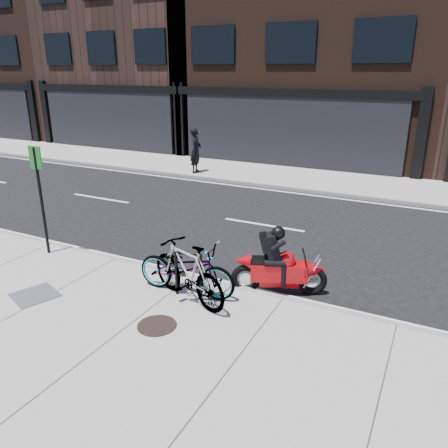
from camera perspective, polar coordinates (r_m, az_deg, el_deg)
The scene contains 14 objects.
ground at distance 10.72m, azimuth 1.17°, elevation -3.33°, with size 120.00×120.00×0.00m, color black.
sidewalk_near at distance 7.09m, azimuth -17.51°, elevation -16.77°, with size 60.00×6.00×0.13m, color gray.
sidewalk_far at distance 17.68m, azimuth 12.21°, elevation 5.66°, with size 60.00×3.50×0.13m, color gray.
building_west at distance 35.29m, azimuth -23.17°, elevation 22.26°, with size 10.00×10.00×13.50m, color black.
building_midwest at distance 28.57m, azimuth -8.59°, elevation 22.98°, with size 10.00×10.00×12.00m, color black.
building_center at distance 24.44m, azimuth 13.17°, elevation 26.29°, with size 12.00×10.00×14.50m, color black.
bike_rack at distance 8.16m, azimuth -4.68°, elevation -6.02°, with size 0.52×0.18×0.89m.
bicycle_front at distance 8.25m, azimuth -4.95°, elevation -5.75°, with size 0.69×1.97×1.03m, color gray.
bicycle_rear at distance 7.97m, azimuth -4.76°, elevation -6.24°, with size 0.54×1.92×1.15m, color gray.
motorcycle at distance 8.53m, azimuth 7.75°, elevation -5.55°, with size 1.78×0.95×1.40m.
pedestrian at distance 18.18m, azimuth -3.72°, elevation 9.58°, with size 0.67×0.44×1.83m, color black.
manhole_cover at distance 7.54m, azimuth -8.75°, elevation -12.96°, with size 0.66×0.66×0.01m, color black.
utility_grate at distance 9.09m, azimuth -23.45°, elevation -8.52°, with size 0.75×0.75×0.01m, color #49494C.
sign_post at distance 10.54m, azimuth -22.89°, elevation 3.97°, with size 0.34×0.07×2.48m.
Camera 1 is at (4.27, -8.91, 4.15)m, focal length 35.00 mm.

